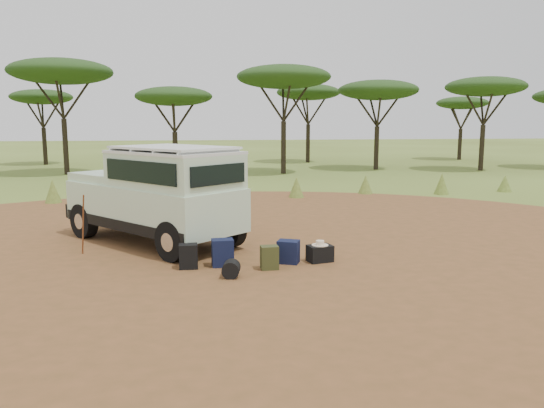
{
  "coord_description": "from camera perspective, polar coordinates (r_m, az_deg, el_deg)",
  "views": [
    {
      "loc": [
        -0.74,
        -11.65,
        2.97
      ],
      "look_at": [
        0.97,
        0.67,
        1.0
      ],
      "focal_mm": 35.0,
      "sensor_mm": 36.0,
      "label": 1
    }
  ],
  "objects": [
    {
      "name": "safari_vehicle",
      "position": [
        13.06,
        -12.27,
        0.78
      ],
      "size": [
        4.63,
        4.9,
        2.38
      ],
      "rotation": [
        0.0,
        0.0,
        -0.85
      ],
      "color": "silver",
      "rests_on": "ground"
    },
    {
      "name": "backpack_olive",
      "position": [
        10.68,
        -0.28,
        -5.8
      ],
      "size": [
        0.36,
        0.27,
        0.48
      ],
      "primitive_type": "cube",
      "rotation": [
        0.0,
        0.0,
        0.06
      ],
      "color": "#414520",
      "rests_on": "ground"
    },
    {
      "name": "backpack_black",
      "position": [
        10.86,
        -8.98,
        -5.6
      ],
      "size": [
        0.38,
        0.28,
        0.51
      ],
      "primitive_type": "cube",
      "rotation": [
        0.0,
        0.0,
        0.02
      ],
      "color": "black",
      "rests_on": "ground"
    },
    {
      "name": "duffel_navy",
      "position": [
        11.13,
        1.77,
        -5.17
      ],
      "size": [
        0.53,
        0.47,
        0.49
      ],
      "primitive_type": "cube",
      "rotation": [
        0.0,
        0.0,
        -0.41
      ],
      "color": "#111C37",
      "rests_on": "ground"
    },
    {
      "name": "dirt_clearing",
      "position": [
        12.04,
        -4.16,
        -5.28
      ],
      "size": [
        23.0,
        23.0,
        0.01
      ],
      "primitive_type": "cylinder",
      "color": "brown",
      "rests_on": "ground"
    },
    {
      "name": "walking_staff",
      "position": [
        12.43,
        -19.66,
        -2.11
      ],
      "size": [
        0.18,
        0.25,
        1.37
      ],
      "primitive_type": "cylinder",
      "rotation": [
        0.18,
        0.0,
        0.58
      ],
      "color": "brown",
      "rests_on": "ground"
    },
    {
      "name": "backpack_navy",
      "position": [
        10.93,
        -5.33,
        -5.26
      ],
      "size": [
        0.45,
        0.34,
        0.57
      ],
      "primitive_type": "cube",
      "rotation": [
        0.0,
        0.0,
        0.06
      ],
      "color": "#111C37",
      "rests_on": "ground"
    },
    {
      "name": "safari_hat",
      "position": [
        11.25,
        5.18,
        -4.26
      ],
      "size": [
        0.35,
        0.35,
        0.1
      ],
      "color": "beige",
      "rests_on": "hard_case"
    },
    {
      "name": "hard_case",
      "position": [
        11.3,
        5.17,
        -5.33
      ],
      "size": [
        0.57,
        0.47,
        0.36
      ],
      "primitive_type": "cube",
      "rotation": [
        0.0,
        0.0,
        0.24
      ],
      "color": "black",
      "rests_on": "ground"
    },
    {
      "name": "ground",
      "position": [
        12.04,
        -4.16,
        -5.3
      ],
      "size": [
        140.0,
        140.0,
        0.0
      ],
      "primitive_type": "plane",
      "color": "#5D6A25",
      "rests_on": "ground"
    },
    {
      "name": "grass_fringe",
      "position": [
        20.5,
        -5.46,
        1.76
      ],
      "size": [
        36.6,
        1.6,
        0.9
      ],
      "color": "#5D6A25",
      "rests_on": "ground"
    },
    {
      "name": "stuff_sack",
      "position": [
        10.18,
        -4.42,
        -6.99
      ],
      "size": [
        0.39,
        0.39,
        0.33
      ],
      "primitive_type": "cylinder",
      "rotation": [
        1.57,
        0.0,
        -0.18
      ],
      "color": "black",
      "rests_on": "ground"
    },
    {
      "name": "acacia_treeline",
      "position": [
        31.55,
        -5.3,
        12.41
      ],
      "size": [
        46.7,
        13.2,
        6.26
      ],
      "color": "black",
      "rests_on": "ground"
    }
  ]
}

